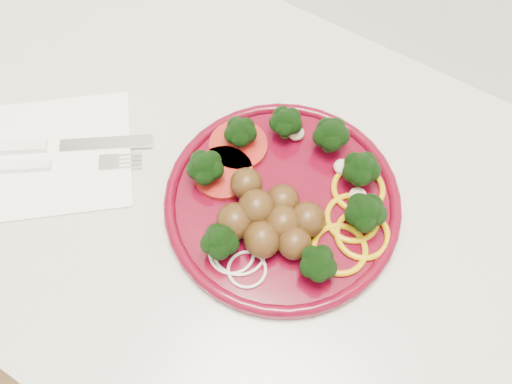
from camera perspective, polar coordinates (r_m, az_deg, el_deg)
The scene contains 5 objects.
counter at distance 1.15m, azimuth -9.93°, elevation -5.68°, with size 2.40×0.60×0.90m.
plate at distance 0.65m, azimuth 2.74°, elevation -0.74°, with size 0.28×0.28×0.06m.
napkin at distance 0.74m, azimuth -18.83°, elevation 3.59°, with size 0.17×0.17×0.00m, color white.
knife at distance 0.75m, azimuth -20.64°, elevation 4.32°, with size 0.18×0.14×0.01m.
fork at distance 0.74m, azimuth -21.10°, elevation 2.47°, with size 0.16×0.13×0.01m.
Camera 1 is at (0.39, 1.45, 1.50)m, focal length 40.00 mm.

